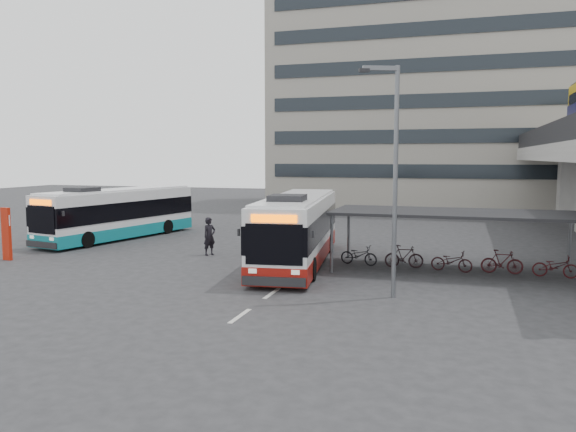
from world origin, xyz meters
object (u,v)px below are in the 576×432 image
(lamp_post, at_px, (393,168))
(pedestrian, at_px, (209,236))
(bus_main, at_px, (298,230))
(bus_teal, at_px, (119,214))

(lamp_post, bearing_deg, pedestrian, 125.64)
(bus_main, relative_size, bus_teal, 1.04)
(bus_main, xyz_separation_m, bus_teal, (-12.30, 4.32, -0.06))
(bus_teal, distance_m, lamp_post, 19.77)
(bus_main, bearing_deg, bus_teal, 153.10)
(pedestrian, distance_m, lamp_post, 11.72)
(pedestrian, bearing_deg, bus_teal, 92.95)
(bus_teal, relative_size, lamp_post, 1.40)
(pedestrian, relative_size, lamp_post, 0.24)
(bus_teal, bearing_deg, bus_main, -8.22)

